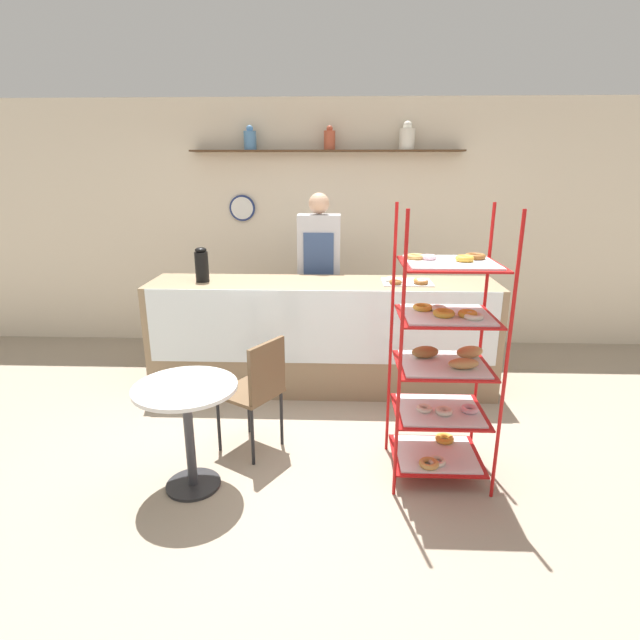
{
  "coord_description": "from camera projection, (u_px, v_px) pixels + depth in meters",
  "views": [
    {
      "loc": [
        0.14,
        -3.33,
        1.99
      ],
      "look_at": [
        0.0,
        0.36,
        0.86
      ],
      "focal_mm": 28.0,
      "sensor_mm": 36.0,
      "label": 1
    }
  ],
  "objects": [
    {
      "name": "ground_plane",
      "position": [
        318.0,
        442.0,
        3.77
      ],
      "size": [
        14.0,
        14.0,
        0.0
      ],
      "primitive_type": "plane",
      "color": "gray"
    },
    {
      "name": "back_wall",
      "position": [
        327.0,
        225.0,
        5.62
      ],
      "size": [
        10.0,
        0.3,
        2.7
      ],
      "color": "beige",
      "rests_on": "ground_plane"
    },
    {
      "name": "display_counter",
      "position": [
        323.0,
        336.0,
        4.59
      ],
      "size": [
        3.11,
        0.65,
        1.01
      ],
      "color": "#937A5B",
      "rests_on": "ground_plane"
    },
    {
      "name": "pastry_rack",
      "position": [
        444.0,
        361.0,
        3.19
      ],
      "size": [
        0.64,
        0.55,
        1.78
      ],
      "color": "#B71414",
      "rests_on": "ground_plane"
    },
    {
      "name": "person_worker",
      "position": [
        319.0,
        274.0,
        5.0
      ],
      "size": [
        0.42,
        0.23,
        1.76
      ],
      "color": "#282833",
      "rests_on": "ground_plane"
    },
    {
      "name": "cafe_table",
      "position": [
        187.0,
        412.0,
        3.1
      ],
      "size": [
        0.64,
        0.64,
        0.71
      ],
      "color": "#262628",
      "rests_on": "ground_plane"
    },
    {
      "name": "cafe_chair",
      "position": [
        258.0,
        385.0,
        3.51
      ],
      "size": [
        0.52,
        0.52,
        0.86
      ],
      "rotation": [
        0.0,
        0.0,
        4.16
      ],
      "color": "black",
      "rests_on": "ground_plane"
    },
    {
      "name": "coffee_carafe",
      "position": [
        202.0,
        265.0,
        4.42
      ],
      "size": [
        0.12,
        0.12,
        0.31
      ],
      "color": "black",
      "rests_on": "display_counter"
    },
    {
      "name": "donut_tray_counter",
      "position": [
        410.0,
        281.0,
        4.38
      ],
      "size": [
        0.43,
        0.32,
        0.05
      ],
      "color": "white",
      "rests_on": "display_counter"
    }
  ]
}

